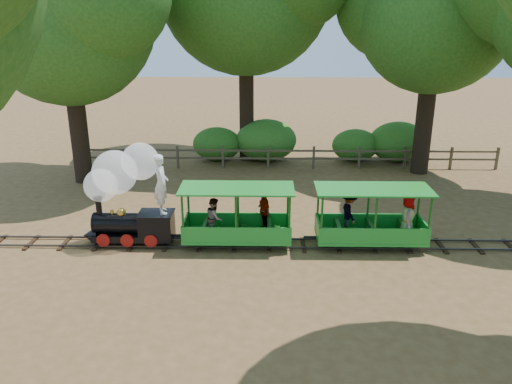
{
  "coord_description": "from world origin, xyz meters",
  "views": [
    {
      "loc": [
        -1.12,
        -13.24,
        6.24
      ],
      "look_at": [
        -1.39,
        0.5,
        1.48
      ],
      "focal_mm": 35.0,
      "sensor_mm": 36.0,
      "label": 1
    }
  ],
  "objects_px": {
    "carriage_front": "(238,221)",
    "fence": "(291,156)",
    "locomotive": "(125,188)",
    "carriage_rear": "(373,221)"
  },
  "relations": [
    {
      "from": "carriage_front",
      "to": "carriage_rear",
      "type": "bearing_deg",
      "value": 0.16
    },
    {
      "from": "carriage_rear",
      "to": "fence",
      "type": "height_order",
      "value": "carriage_rear"
    },
    {
      "from": "carriage_front",
      "to": "carriage_rear",
      "type": "distance_m",
      "value": 3.88
    },
    {
      "from": "locomotive",
      "to": "carriage_rear",
      "type": "bearing_deg",
      "value": -0.32
    },
    {
      "from": "fence",
      "to": "carriage_front",
      "type": "bearing_deg",
      "value": -103.48
    },
    {
      "from": "locomotive",
      "to": "carriage_front",
      "type": "bearing_deg",
      "value": -0.91
    },
    {
      "from": "locomotive",
      "to": "carriage_rear",
      "type": "height_order",
      "value": "locomotive"
    },
    {
      "from": "carriage_front",
      "to": "carriage_rear",
      "type": "height_order",
      "value": "same"
    },
    {
      "from": "fence",
      "to": "carriage_rear",
      "type": "bearing_deg",
      "value": -76.1
    },
    {
      "from": "carriage_front",
      "to": "fence",
      "type": "xyz_separation_m",
      "value": [
        1.91,
        7.98,
        -0.18
      ]
    }
  ]
}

